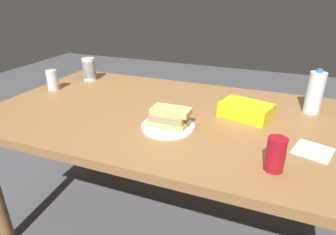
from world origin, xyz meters
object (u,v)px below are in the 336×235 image
at_px(sandwich, 169,117).
at_px(soda_can_red, 276,154).
at_px(dining_table, 169,127).
at_px(plastic_cup_stack, 89,69).
at_px(paper_plate, 168,126).
at_px(chip_bag, 246,110).
at_px(soda_can_silver, 52,80).
at_px(water_bottle_tall, 315,93).

height_order(sandwich, soda_can_red, soda_can_red).
bearing_deg(dining_table, plastic_cup_stack, 155.41).
xyz_separation_m(paper_plate, chip_bag, (0.31, 0.25, 0.03)).
bearing_deg(soda_can_silver, dining_table, -4.85).
bearing_deg(water_bottle_tall, paper_plate, -144.94).
height_order(dining_table, water_bottle_tall, water_bottle_tall).
xyz_separation_m(dining_table, plastic_cup_stack, (-0.70, 0.32, 0.16)).
bearing_deg(soda_can_silver, water_bottle_tall, 7.59).
bearing_deg(water_bottle_tall, chip_bag, -149.40).
bearing_deg(plastic_cup_stack, paper_plate, -32.54).
height_order(dining_table, plastic_cup_stack, plastic_cup_stack).
distance_m(soda_can_red, water_bottle_tall, 0.61).
height_order(soda_can_red, soda_can_silver, same).
xyz_separation_m(paper_plate, soda_can_red, (0.45, -0.17, 0.05)).
xyz_separation_m(water_bottle_tall, soda_can_silver, (-1.45, -0.19, -0.04)).
distance_m(chip_bag, water_bottle_tall, 0.35).
height_order(sandwich, soda_can_silver, soda_can_silver).
bearing_deg(water_bottle_tall, dining_table, -158.70).
bearing_deg(paper_plate, dining_table, 110.36).
height_order(paper_plate, water_bottle_tall, water_bottle_tall).
xyz_separation_m(soda_can_red, water_bottle_tall, (0.15, 0.59, 0.04)).
relative_size(water_bottle_tall, plastic_cup_stack, 1.49).
xyz_separation_m(sandwich, water_bottle_tall, (0.60, 0.42, 0.05)).
distance_m(soda_can_red, soda_can_silver, 1.36).
xyz_separation_m(chip_bag, water_bottle_tall, (0.30, 0.18, 0.07)).
distance_m(water_bottle_tall, soda_can_silver, 1.46).
bearing_deg(sandwich, dining_table, 111.72).
distance_m(chip_bag, soda_can_silver, 1.15).
relative_size(paper_plate, sandwich, 1.31).
bearing_deg(soda_can_red, dining_table, 147.08).
bearing_deg(dining_table, chip_bag, 12.70).
bearing_deg(paper_plate, sandwich, 26.24).
bearing_deg(soda_can_red, water_bottle_tall, 75.74).
distance_m(plastic_cup_stack, soda_can_silver, 0.27).
height_order(paper_plate, soda_can_red, soda_can_red).
bearing_deg(plastic_cup_stack, water_bottle_tall, -2.49).
xyz_separation_m(chip_bag, soda_can_silver, (-1.15, -0.02, 0.03)).
bearing_deg(paper_plate, soda_can_silver, 164.69).
xyz_separation_m(dining_table, chip_bag, (0.37, 0.08, 0.12)).
relative_size(chip_bag, plastic_cup_stack, 1.54).
distance_m(sandwich, chip_bag, 0.39).
bearing_deg(plastic_cup_stack, chip_bag, -12.53).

